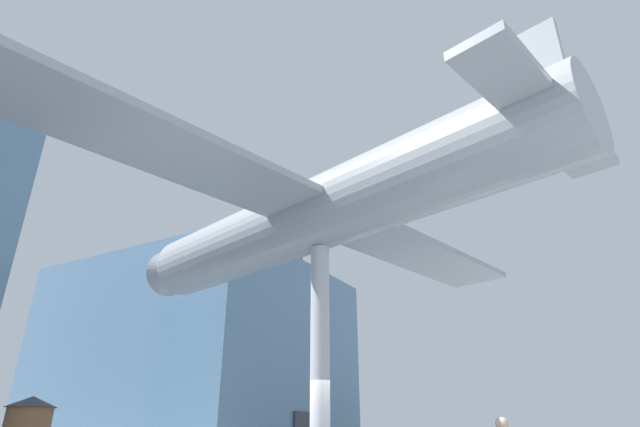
{
  "coord_description": "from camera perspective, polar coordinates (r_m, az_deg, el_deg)",
  "views": [
    {
      "loc": [
        -10.45,
        -5.9,
        1.35
      ],
      "look_at": [
        0.0,
        0.0,
        6.7
      ],
      "focal_mm": 28.0,
      "sensor_mm": 36.0,
      "label": 1
    }
  ],
  "objects": [
    {
      "name": "support_pylon_central",
      "position": [
        12.09,
        0.0,
        -16.8
      ],
      "size": [
        0.46,
        0.46,
        5.74
      ],
      "color": "#B7B7BC",
      "rests_on": "ground_plane"
    },
    {
      "name": "suspended_airplane",
      "position": [
        13.26,
        -0.6,
        -0.2
      ],
      "size": [
        17.25,
        14.84,
        3.17
      ],
      "rotation": [
        0.0,
        0.0,
        -0.26
      ],
      "color": "#93999E",
      "rests_on": "support_pylon_central"
    },
    {
      "name": "glass_pavilion_right",
      "position": [
        27.71,
        -13.58,
        -16.56
      ],
      "size": [
        11.58,
        12.84,
        9.87
      ],
      "color": "slate",
      "rests_on": "ground_plane"
    }
  ]
}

